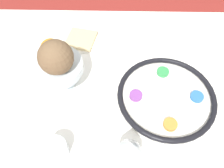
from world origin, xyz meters
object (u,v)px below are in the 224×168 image
cup_mid (56,150)px  seder_plate (166,96)px  wine_glass (130,148)px  fruit_stand (57,68)px  napkin_roll (159,46)px  coconut (56,57)px  orange_fruit (51,49)px  bread_plate (81,40)px

cup_mid → seder_plate: bearing=-150.3°
wine_glass → cup_mid: bearing=-2.8°
fruit_stand → napkin_roll: size_ratio=0.98×
seder_plate → coconut: 0.41m
cup_mid → napkin_roll: bearing=-128.3°
seder_plate → fruit_stand: fruit_stand is taller
wine_glass → fruit_stand: 0.38m
napkin_roll → orange_fruit: bearing=20.8°
seder_plate → orange_fruit: 0.44m
bread_plate → fruit_stand: bearing=75.9°
seder_plate → bread_plate: seder_plate is taller
cup_mid → fruit_stand: bearing=-83.6°
wine_glass → orange_fruit: 0.42m
seder_plate → cup_mid: bearing=29.7°
bread_plate → napkin_roll: napkin_roll is taller
fruit_stand → orange_fruit: (0.01, -0.03, 0.06)m
orange_fruit → coconut: coconut is taller
fruit_stand → napkin_roll: bearing=-154.8°
cup_mid → bread_plate: bearing=-92.9°
cup_mid → wine_glass: bearing=177.2°
seder_plate → orange_fruit: (0.41, -0.10, 0.13)m
fruit_stand → cup_mid: bearing=96.4°
bread_plate → wine_glass: bearing=111.2°
seder_plate → bread_plate: size_ratio=2.36×
wine_glass → fruit_stand: size_ratio=0.73×
seder_plate → cup_mid: cup_mid is taller
orange_fruit → napkin_roll: bearing=-159.2°
seder_plate → cup_mid: size_ratio=4.72×
fruit_stand → bread_plate: size_ratio=1.26×
wine_glass → bread_plate: bearing=-68.8°
seder_plate → wine_glass: bearing=56.9°
orange_fruit → coconut: 0.07m
orange_fruit → bread_plate: orange_fruit is taller
napkin_roll → cup_mid: size_ratio=2.57×
seder_plate → wine_glass: size_ratio=2.57×
cup_mid → coconut: bearing=-87.1°
seder_plate → napkin_roll: bearing=-89.8°
wine_glass → cup_mid: size_ratio=1.84×
seder_plate → wine_glass: 0.27m
orange_fruit → fruit_stand: bearing=109.8°
seder_plate → orange_fruit: bearing=-13.6°
bread_plate → cup_mid: cup_mid is taller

